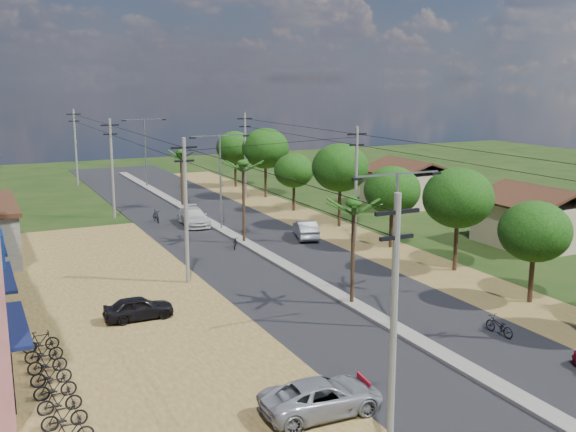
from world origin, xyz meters
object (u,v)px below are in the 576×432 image
object	(u,v)px
car_white_far	(194,217)
parked_scooter_row	(55,387)
roadside_sign	(364,389)
moto_rider_east	(499,327)
car_parked_silver	(322,398)
car_parked_dark	(139,308)
car_silver_mid	(306,230)

from	to	relation	value
car_white_far	parked_scooter_row	world-z (taller)	car_white_far
roadside_sign	moto_rider_east	bearing A→B (deg)	23.63
car_parked_silver	car_parked_dark	size ratio (longest dim) A/B	1.32
car_parked_dark	parked_scooter_row	distance (m)	9.05
parked_scooter_row	moto_rider_east	bearing A→B (deg)	-6.92
car_silver_mid	moto_rider_east	xyz separation A→B (m)	(-0.87, -22.45, -0.24)
car_parked_silver	moto_rider_east	size ratio (longest dim) A/B	2.69
car_white_far	car_parked_dark	distance (m)	23.13
car_parked_silver	parked_scooter_row	world-z (taller)	car_parked_silver
moto_rider_east	parked_scooter_row	distance (m)	20.69
car_white_far	moto_rider_east	world-z (taller)	car_white_far
moto_rider_east	roadside_sign	xyz separation A→B (m)	(-9.63, -2.89, 0.01)
car_parked_dark	roadside_sign	distance (m)	14.10
car_parked_silver	parked_scooter_row	distance (m)	10.55
parked_scooter_row	car_parked_silver	bearing A→B (deg)	-32.39
car_parked_silver	car_silver_mid	bearing A→B (deg)	-24.67
car_white_far	car_silver_mid	bearing A→B (deg)	-48.98
car_silver_mid	car_white_far	xyz separation A→B (m)	(-6.50, 8.47, 0.02)
car_silver_mid	car_white_far	distance (m)	10.67
car_white_far	car_parked_silver	distance (m)	34.60
moto_rider_east	car_parked_silver	bearing A→B (deg)	12.55
car_silver_mid	parked_scooter_row	size ratio (longest dim) A/B	0.39
car_parked_dark	roadside_sign	world-z (taller)	car_parked_dark
car_white_far	roadside_sign	distance (m)	34.04
car_parked_silver	moto_rider_east	xyz separation A→B (m)	(11.63, 3.16, -0.20)
car_silver_mid	parked_scooter_row	bearing A→B (deg)	60.69
car_silver_mid	car_parked_silver	xyz separation A→B (m)	(-12.50, -25.60, -0.05)
car_parked_dark	roadside_sign	size ratio (longest dim) A/B	3.13
car_parked_dark	parked_scooter_row	size ratio (longest dim) A/B	0.33
car_white_far	parked_scooter_row	bearing A→B (deg)	-114.16
moto_rider_east	parked_scooter_row	world-z (taller)	parked_scooter_row
roadside_sign	parked_scooter_row	size ratio (longest dim) A/B	0.11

